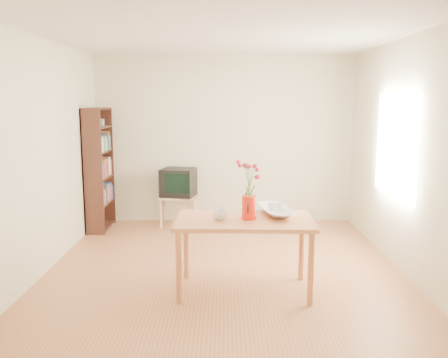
{
  "coord_description": "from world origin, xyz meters",
  "views": [
    {
      "loc": [
        0.01,
        -5.15,
        1.91
      ],
      "look_at": [
        0.0,
        0.3,
        1.0
      ],
      "focal_mm": 38.0,
      "sensor_mm": 36.0,
      "label": 1
    }
  ],
  "objects_px": {
    "mug": "(220,215)",
    "television": "(179,182)",
    "table": "(244,227)",
    "pitcher": "(249,208)",
    "bowl": "(276,194)"
  },
  "relations": [
    {
      "from": "television",
      "to": "mug",
      "type": "bearing_deg",
      "value": -64.7
    },
    {
      "from": "television",
      "to": "table",
      "type": "bearing_deg",
      "value": -59.5
    },
    {
      "from": "table",
      "to": "pitcher",
      "type": "relative_size",
      "value": 5.84
    },
    {
      "from": "table",
      "to": "bowl",
      "type": "xyz_separation_m",
      "value": [
        0.33,
        0.2,
        0.29
      ]
    },
    {
      "from": "pitcher",
      "to": "mug",
      "type": "relative_size",
      "value": 1.75
    },
    {
      "from": "bowl",
      "to": "television",
      "type": "bearing_deg",
      "value": 117.37
    },
    {
      "from": "pitcher",
      "to": "bowl",
      "type": "xyz_separation_m",
      "value": [
        0.29,
        0.2,
        0.1
      ]
    },
    {
      "from": "table",
      "to": "television",
      "type": "bearing_deg",
      "value": 110.79
    },
    {
      "from": "pitcher",
      "to": "mug",
      "type": "bearing_deg",
      "value": -162.55
    },
    {
      "from": "table",
      "to": "pitcher",
      "type": "xyz_separation_m",
      "value": [
        0.04,
        0.0,
        0.19
      ]
    },
    {
      "from": "bowl",
      "to": "television",
      "type": "xyz_separation_m",
      "value": [
        -1.23,
        2.38,
        -0.28
      ]
    },
    {
      "from": "mug",
      "to": "bowl",
      "type": "distance_m",
      "value": 0.65
    },
    {
      "from": "pitcher",
      "to": "bowl",
      "type": "relative_size",
      "value": 0.53
    },
    {
      "from": "mug",
      "to": "television",
      "type": "distance_m",
      "value": 2.72
    },
    {
      "from": "mug",
      "to": "television",
      "type": "height_order",
      "value": "television"
    }
  ]
}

